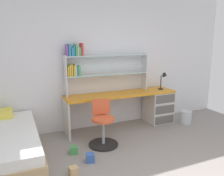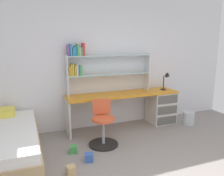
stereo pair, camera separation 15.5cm
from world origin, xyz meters
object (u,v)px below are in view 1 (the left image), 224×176
(swivel_chair, at_px, (103,128))
(desk_lamp, at_px, (164,78))
(toy_block_blue_1, at_px, (90,158))
(bookshelf_hutch, at_px, (95,65))
(desk, at_px, (148,104))
(waste_bin, at_px, (186,117))
(toy_block_natural_0, at_px, (74,171))
(toy_block_green_2, at_px, (74,150))

(swivel_chair, bearing_deg, desk_lamp, 18.89)
(toy_block_blue_1, bearing_deg, bookshelf_hutch, 67.03)
(desk, relative_size, swivel_chair, 2.97)
(waste_bin, relative_size, toy_block_natural_0, 2.37)
(desk, xyz_separation_m, swivel_chair, (-1.31, -0.61, -0.11))
(desk_lamp, height_order, toy_block_green_2, desk_lamp)
(bookshelf_hutch, xyz_separation_m, waste_bin, (1.94, -0.52, -1.20))
(swivel_chair, relative_size, waste_bin, 2.84)
(bookshelf_hutch, bearing_deg, swivel_chair, -99.76)
(swivel_chair, bearing_deg, toy_block_natural_0, -135.07)
(waste_bin, bearing_deg, toy_block_natural_0, -160.97)
(toy_block_green_2, bearing_deg, toy_block_natural_0, -104.58)
(desk, relative_size, waste_bin, 8.43)
(desk_lamp, relative_size, toy_block_natural_0, 3.24)
(swivel_chair, relative_size, toy_block_natural_0, 6.73)
(bookshelf_hutch, bearing_deg, waste_bin, -15.02)
(toy_block_blue_1, distance_m, toy_block_green_2, 0.39)
(waste_bin, bearing_deg, swivel_chair, -173.18)
(desk_lamp, height_order, swivel_chair, desk_lamp)
(desk_lamp, xyz_separation_m, swivel_chair, (-1.69, -0.58, -0.68))
(toy_block_natural_0, relative_size, toy_block_green_2, 0.97)
(desk, bearing_deg, swivel_chair, -154.94)
(desk, height_order, toy_block_natural_0, desk)
(waste_bin, xyz_separation_m, toy_block_natural_0, (-2.78, -0.96, -0.08))
(toy_block_blue_1, relative_size, toy_block_green_2, 1.03)
(desk_lamp, distance_m, waste_bin, 0.99)
(bookshelf_hutch, distance_m, toy_block_natural_0, 2.13)
(desk_lamp, relative_size, swivel_chair, 0.48)
(desk, relative_size, toy_block_green_2, 19.42)
(bookshelf_hutch, height_order, toy_block_green_2, bookshelf_hutch)
(bookshelf_hutch, relative_size, waste_bin, 6.28)
(waste_bin, xyz_separation_m, toy_block_blue_1, (-2.46, -0.72, -0.08))
(bookshelf_hutch, relative_size, toy_block_green_2, 14.46)
(swivel_chair, bearing_deg, waste_bin, 6.82)
(waste_bin, relative_size, toy_block_green_2, 2.30)
(desk_lamp, bearing_deg, toy_block_blue_1, -153.27)
(waste_bin, height_order, toy_block_natural_0, waste_bin)
(swivel_chair, bearing_deg, bookshelf_hutch, 80.24)
(toy_block_natural_0, distance_m, toy_block_blue_1, 0.40)
(swivel_chair, bearing_deg, toy_block_green_2, -167.98)
(waste_bin, distance_m, toy_block_blue_1, 2.57)
(desk, distance_m, swivel_chair, 1.45)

